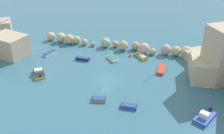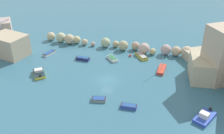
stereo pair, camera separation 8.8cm
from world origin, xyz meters
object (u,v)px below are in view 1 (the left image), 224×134
moored_boat_6 (141,56)px  moored_boat_7 (112,59)px  moored_boat_4 (162,69)px  moored_boat_8 (129,106)px  moored_boat_3 (49,53)px  moored_boat_9 (99,99)px  moored_boat_1 (205,117)px  moored_boat_2 (197,68)px  channel_buoy (130,55)px  moored_boat_5 (83,59)px  moored_boat_0 (39,73)px

moored_boat_6 → moored_boat_7: size_ratio=1.23×
moored_boat_4 → moored_boat_8: 15.64m
moored_boat_3 → moored_boat_9: moored_boat_9 is taller
moored_boat_1 → moored_boat_2: 17.24m
channel_buoy → moored_boat_2: (15.99, -2.17, 0.01)m
moored_boat_1 → moored_boat_3: (-36.95, 14.94, -0.16)m
moored_boat_2 → channel_buoy: bearing=164.0°
moored_boat_1 → moored_boat_4: (-8.89, 14.55, -0.12)m
moored_boat_2 → moored_boat_6: bearing=160.9°
moored_boat_8 → moored_boat_9: size_ratio=1.03×
channel_buoy → moored_boat_5: size_ratio=0.18×
moored_boat_1 → moored_boat_5: (-27.73, 14.39, -0.08)m
moored_boat_0 → moored_boat_9: bearing=-146.6°
moored_boat_3 → channel_buoy: bearing=119.1°
moored_boat_0 → moored_boat_7: size_ratio=1.33×
moored_boat_5 → moored_boat_8: 21.05m
moored_boat_7 → moored_boat_8: (8.00, -17.01, -0.00)m
moored_boat_5 → moored_boat_7: size_ratio=0.97×
moored_boat_6 → moored_boat_8: size_ratio=1.41×
moored_boat_4 → moored_boat_6: size_ratio=1.39×
moored_boat_2 → moored_boat_7: 19.74m
moored_boat_0 → moored_boat_3: (-2.77, 9.77, -0.16)m
moored_boat_0 → moored_boat_8: size_ratio=1.53×
moored_boat_2 → moored_boat_4: (-7.71, -2.65, 0.04)m
channel_buoy → moored_boat_7: 4.75m
moored_boat_9 → moored_boat_2: bearing=32.2°
moored_boat_6 → moored_boat_9: moored_boat_6 is taller
moored_boat_0 → moored_boat_5: 11.25m
moored_boat_3 → moored_boat_4: bearing=105.7°
moored_boat_2 → moored_boat_4: 8.15m
channel_buoy → moored_boat_9: 19.45m
moored_boat_1 → moored_boat_4: bearing=-122.1°
moored_boat_6 → channel_buoy: bearing=-120.7°
channel_buoy → moored_boat_0: 22.16m
moored_boat_6 → moored_boat_0: bearing=-92.3°
moored_boat_5 → moored_boat_0: bearing=-123.1°
moored_boat_3 → moored_boat_7: (16.05, 1.51, 0.03)m
moored_boat_1 → moored_boat_8: (-12.91, -0.56, -0.14)m
moored_boat_1 → moored_boat_7: 26.60m
channel_buoy → moored_boat_1: size_ratio=0.12×
channel_buoy → moored_boat_4: moored_boat_4 is taller
moored_boat_3 → moored_boat_7: bearing=111.9°
moored_boat_3 → moored_boat_9: 23.57m
moored_boat_0 → moored_boat_6: (19.73, 14.58, -0.10)m
moored_boat_2 → moored_boat_8: bearing=-131.7°
moored_boat_5 → moored_boat_8: size_ratio=1.11×
moored_boat_3 → moored_boat_4: 28.06m
moored_boat_4 → moored_boat_7: (-12.02, 1.90, -0.01)m
moored_boat_4 → moored_boat_0: bearing=113.5°
moored_boat_7 → moored_boat_8: moored_boat_7 is taller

